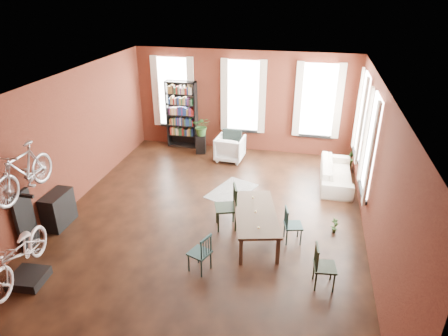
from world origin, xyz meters
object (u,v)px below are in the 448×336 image
(dining_chair_a, at_px, (200,253))
(bookshelf, at_px, (182,115))
(dining_chair_d, at_px, (293,225))
(dining_chair_c, at_px, (325,267))
(plant_stand, at_px, (201,144))
(bicycle_floor, at_px, (14,233))
(dining_table, at_px, (255,225))
(dining_chair_b, at_px, (226,207))
(bike_trainer, at_px, (29,278))
(white_armchair, at_px, (230,147))
(cream_sofa, at_px, (337,170))
(console_table, at_px, (58,209))

(dining_chair_a, distance_m, bookshelf, 6.49)
(dining_chair_d, bearing_deg, dining_chair_c, -166.96)
(plant_stand, height_order, bicycle_floor, bicycle_floor)
(dining_table, relative_size, dining_chair_b, 1.85)
(bike_trainer, bearing_deg, white_armchair, 68.20)
(dining_chair_c, xyz_separation_m, cream_sofa, (0.35, 4.27, -0.02))
(dining_chair_c, height_order, bike_trainer, dining_chair_c)
(white_armchair, relative_size, console_table, 1.05)
(dining_chair_c, distance_m, bicycle_floor, 5.52)
(bike_trainer, distance_m, bicycle_floor, 1.01)
(white_armchair, xyz_separation_m, bike_trainer, (-2.52, -6.29, -0.33))
(plant_stand, bearing_deg, dining_table, -60.89)
(dining_chair_a, bearing_deg, bike_trainer, -49.77)
(console_table, distance_m, plant_stand, 5.17)
(dining_chair_c, relative_size, bike_trainer, 1.41)
(bookshelf, bearing_deg, console_table, -103.83)
(dining_chair_c, bearing_deg, dining_chair_a, 84.81)
(dining_chair_d, bearing_deg, dining_chair_a, 114.69)
(bookshelf, distance_m, bicycle_floor, 7.13)
(cream_sofa, height_order, console_table, cream_sofa)
(dining_chair_c, distance_m, cream_sofa, 4.29)
(cream_sofa, height_order, bike_trainer, cream_sofa)
(dining_table, relative_size, dining_chair_c, 2.23)
(plant_stand, bearing_deg, white_armchair, -17.81)
(dining_chair_c, xyz_separation_m, bike_trainer, (-5.34, -1.09, -0.34))
(bicycle_floor, bearing_deg, dining_chair_d, 18.17)
(cream_sofa, height_order, bicycle_floor, bicycle_floor)
(dining_chair_b, xyz_separation_m, bike_trainer, (-3.19, -2.59, -0.42))
(dining_chair_b, bearing_deg, dining_chair_d, 62.54)
(dining_chair_a, xyz_separation_m, dining_chair_b, (0.18, 1.56, 0.11))
(bicycle_floor, bearing_deg, bike_trainer, 40.41)
(dining_chair_d, bearing_deg, plant_stand, 23.18)
(dining_chair_c, height_order, plant_stand, dining_chair_c)
(dining_chair_d, relative_size, console_table, 1.00)
(white_armchair, height_order, bike_trainer, white_armchair)
(dining_chair_b, height_order, dining_chair_c, dining_chair_b)
(dining_chair_c, bearing_deg, dining_table, 43.17)
(dining_chair_b, height_order, cream_sofa, dining_chair_b)
(cream_sofa, distance_m, bike_trainer, 7.83)
(dining_chair_d, relative_size, bicycle_floor, 0.43)
(console_table, relative_size, bicycle_floor, 0.43)
(white_armchair, distance_m, cream_sofa, 3.31)
(dining_table, xyz_separation_m, dining_chair_b, (-0.70, 0.28, 0.19))
(dining_chair_c, bearing_deg, bookshelf, 30.77)
(bookshelf, bearing_deg, bicycle_floor, -96.14)
(white_armchair, relative_size, cream_sofa, 0.40)
(dining_table, relative_size, cream_sofa, 0.91)
(dining_chair_d, relative_size, cream_sofa, 0.38)
(cream_sofa, relative_size, plant_stand, 3.47)
(dining_chair_a, xyz_separation_m, dining_chair_c, (2.32, 0.07, 0.02))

